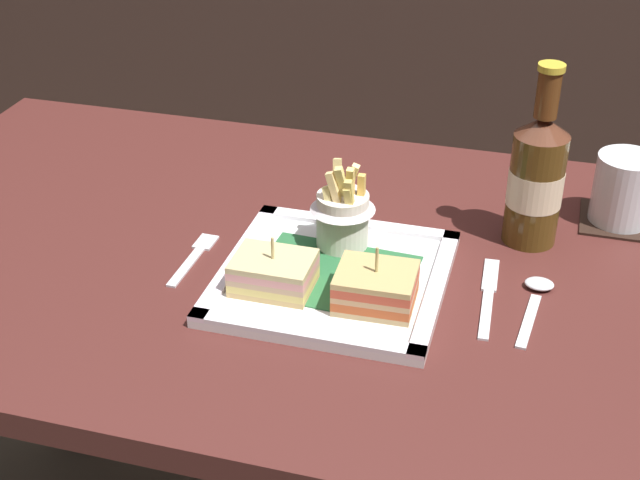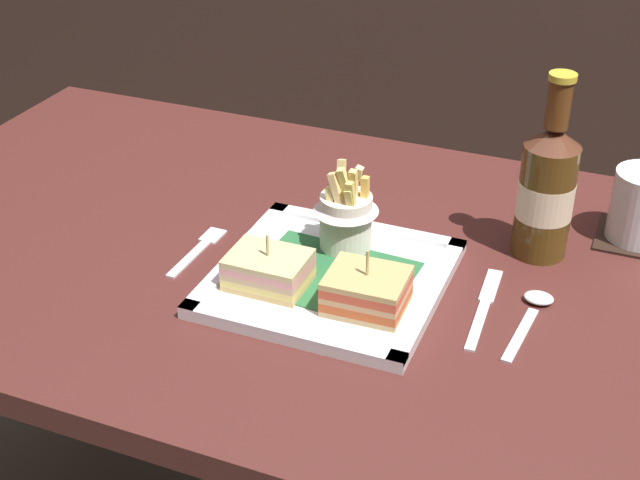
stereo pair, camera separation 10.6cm
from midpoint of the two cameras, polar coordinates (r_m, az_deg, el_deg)
dining_table at (r=1.22m, az=-3.28°, el=-6.09°), size 1.27×0.74×0.73m
square_plate at (r=1.08m, az=-1.93°, el=-2.49°), size 0.27×0.27×0.02m
sandwich_half_left at (r=1.05m, az=-5.86°, el=-2.18°), size 0.09×0.07×0.07m
sandwich_half_right at (r=1.02m, az=0.61°, el=-3.14°), size 0.09×0.08×0.08m
fries_cup at (r=1.12m, az=-1.25°, el=1.86°), size 0.08×0.08×0.12m
beer_bottle at (r=1.15m, az=11.07°, el=3.86°), size 0.07×0.07×0.24m
drink_coaster at (r=1.26m, az=16.18°, el=1.13°), size 0.10×0.10×0.00m
water_glass at (r=1.24m, az=16.45°, el=2.79°), size 0.08×0.08×0.09m
fork at (r=1.15m, az=-10.60°, el=-1.08°), size 0.02×0.13×0.00m
knife at (r=1.07m, az=7.91°, el=-3.48°), size 0.02×0.17×0.00m
spoon at (r=1.08m, az=10.89°, el=-3.54°), size 0.04×0.14×0.01m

